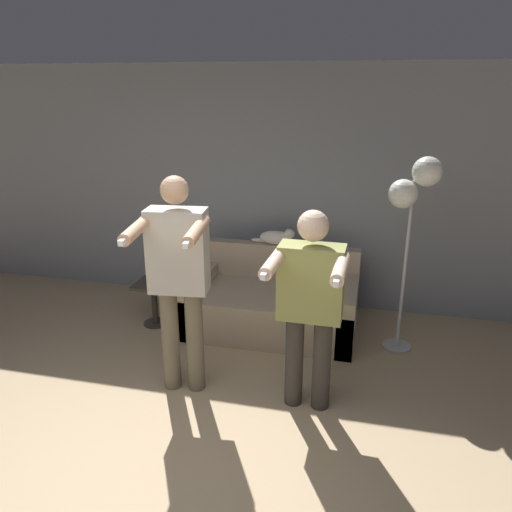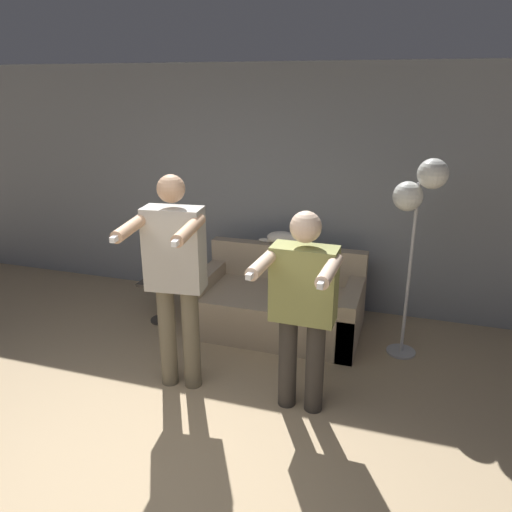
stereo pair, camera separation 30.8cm
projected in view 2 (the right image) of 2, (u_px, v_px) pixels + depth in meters
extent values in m
plane|color=tan|center=(113.00, 498.00, 3.04)|extent=(16.00, 16.00, 0.00)
cube|color=gray|center=(265.00, 188.00, 5.47)|extent=(10.00, 0.05, 2.60)
cube|color=tan|center=(277.00, 312.00, 5.03)|extent=(1.66, 0.93, 0.42)
cube|color=tan|center=(287.00, 262.00, 5.26)|extent=(1.66, 0.14, 0.37)
cube|color=tan|center=(208.00, 296.00, 5.23)|extent=(0.16, 0.93, 0.56)
cube|color=tan|center=(352.00, 315.00, 4.79)|extent=(0.16, 0.93, 0.56)
cylinder|color=#6B604C|center=(168.00, 336.00, 4.08)|extent=(0.14, 0.14, 0.87)
cylinder|color=#6B604C|center=(191.00, 339.00, 4.04)|extent=(0.14, 0.14, 0.87)
cube|color=#B7B2A8|center=(174.00, 249.00, 3.81)|extent=(0.47, 0.27, 0.65)
sphere|color=tan|center=(171.00, 189.00, 3.66)|extent=(0.21, 0.21, 0.21)
cylinder|color=tan|center=(132.00, 226.00, 3.54)|extent=(0.15, 0.51, 0.11)
cube|color=white|center=(116.00, 238.00, 3.31)|extent=(0.05, 0.12, 0.04)
cylinder|color=tan|center=(189.00, 230.00, 3.46)|extent=(0.15, 0.51, 0.11)
cube|color=white|center=(177.00, 241.00, 3.23)|extent=(0.05, 0.12, 0.04)
cylinder|color=#38332D|center=(288.00, 362.00, 3.82)|extent=(0.14, 0.14, 0.75)
cylinder|color=#38332D|center=(315.00, 366.00, 3.75)|extent=(0.14, 0.14, 0.75)
cube|color=#8C8E4C|center=(304.00, 284.00, 3.57)|extent=(0.47, 0.23, 0.56)
sphere|color=beige|center=(306.00, 227.00, 3.43)|extent=(0.22, 0.22, 0.22)
cylinder|color=beige|center=(264.00, 263.00, 3.34)|extent=(0.10, 0.50, 0.10)
cube|color=white|center=(251.00, 275.00, 3.12)|extent=(0.04, 0.12, 0.04)
cylinder|color=beige|center=(330.00, 270.00, 3.21)|extent=(0.10, 0.50, 0.10)
cube|color=white|center=(322.00, 283.00, 2.98)|extent=(0.04, 0.12, 0.04)
ellipsoid|color=silver|center=(283.00, 238.00, 5.19)|extent=(0.34, 0.15, 0.15)
sphere|color=silver|center=(296.00, 235.00, 5.13)|extent=(0.11, 0.11, 0.11)
ellipsoid|color=silver|center=(267.00, 240.00, 5.27)|extent=(0.19, 0.04, 0.04)
cone|color=silver|center=(294.00, 231.00, 5.10)|extent=(0.03, 0.03, 0.03)
cone|color=silver|center=(295.00, 230.00, 5.14)|extent=(0.03, 0.03, 0.03)
cylinder|color=#B2B2B7|center=(401.00, 351.00, 4.68)|extent=(0.27, 0.27, 0.02)
cylinder|color=#B2B2B7|center=(409.00, 273.00, 4.42)|extent=(0.03, 0.03, 1.61)
sphere|color=white|center=(433.00, 174.00, 4.10)|extent=(0.25, 0.25, 0.25)
sphere|color=white|center=(408.00, 196.00, 4.22)|extent=(0.25, 0.25, 0.25)
cylinder|color=#38332D|center=(163.00, 320.00, 5.31)|extent=(0.25, 0.25, 0.02)
cylinder|color=#38332D|center=(161.00, 302.00, 5.24)|extent=(0.06, 0.06, 0.43)
cube|color=#38332D|center=(160.00, 281.00, 5.17)|extent=(0.36, 0.36, 0.03)
cylinder|color=white|center=(158.00, 277.00, 5.13)|extent=(0.07, 0.07, 0.08)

